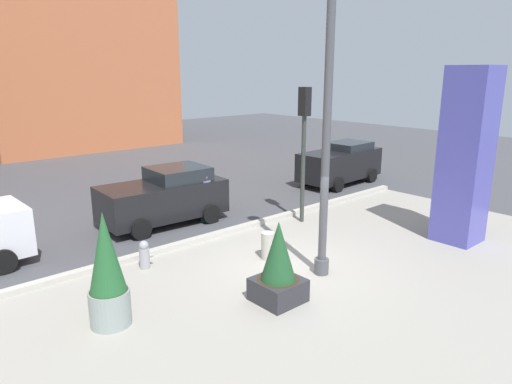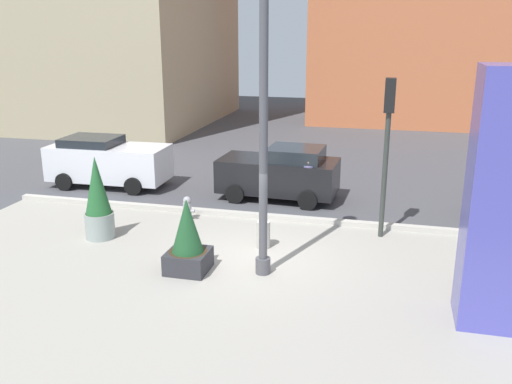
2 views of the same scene
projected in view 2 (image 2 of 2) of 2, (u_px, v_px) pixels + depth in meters
ground_plane at (285, 211)px, 17.80m from camera, size 60.00×60.00×0.00m
plaza_pavement at (233, 295)px, 12.22m from camera, size 18.00×10.00×0.02m
curb_strip at (279, 218)px, 16.96m from camera, size 18.00×0.24×0.16m
lamp_post at (264, 121)px, 12.24m from camera, size 0.44×0.44×7.57m
art_pillar_blue at (500, 201)px, 10.43m from camera, size 1.19×1.19×5.07m
potted_plant_mid_plaza at (98, 200)px, 15.24m from camera, size 0.81×0.81×2.36m
potted_plant_by_pillar at (188, 240)px, 13.20m from camera, size 0.99×0.99×1.84m
fire_hydrant at (187, 208)px, 16.90m from camera, size 0.36×0.26×0.75m
concrete_bollard at (263, 235)px, 14.74m from camera, size 0.36×0.36×0.75m
traffic_light_corner at (387, 133)px, 14.79m from camera, size 0.28×0.42×4.43m
car_far_lane at (280, 173)px, 18.88m from camera, size 4.11×2.25×1.84m
car_passing_lane at (108, 161)px, 20.44m from camera, size 4.40×2.15×1.82m
pedestrian_by_curb at (308, 181)px, 17.91m from camera, size 0.51×0.51×1.65m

